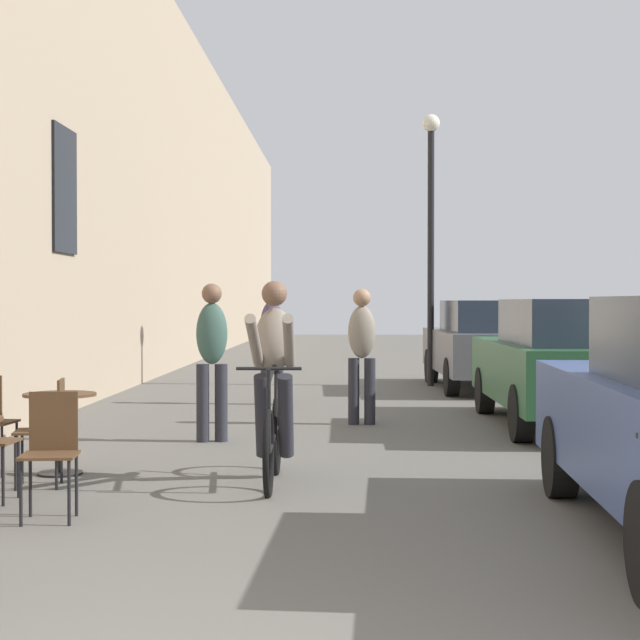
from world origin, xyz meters
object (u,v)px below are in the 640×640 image
cyclist_on_bicycle (274,386)px  pedestrian_far (272,338)px  pedestrian_near (212,353)px  cafe_table_far (60,416)px  pedestrian_mid (362,348)px  street_lamp (431,214)px  cafe_chair_far_toward_street (48,424)px  parked_car_second (571,361)px  parked_car_third (489,343)px  cafe_chair_mid_toward_wall (51,446)px

cyclist_on_bicycle → pedestrian_far: size_ratio=1.01×
cyclist_on_bicycle → pedestrian_near: pedestrian_near is taller
cyclist_on_bicycle → pedestrian_far: (-0.50, 6.54, 0.18)m
cafe_table_far → pedestrian_mid: bearing=54.2°
cafe_table_far → street_lamp: 10.78m
cyclist_on_bicycle → cafe_table_far: bearing=171.2°
pedestrian_near → cafe_chair_far_toward_street: bearing=-109.7°
parked_car_second → parked_car_third: (-0.26, 5.44, -0.01)m
cafe_chair_mid_toward_wall → cafe_table_far: 1.92m
cafe_table_far → parked_car_second: size_ratio=0.16×
cafe_table_far → cyclist_on_bicycle: size_ratio=0.41×
cyclist_on_bicycle → parked_car_second: 5.06m
cafe_table_far → parked_car_third: bearing=60.8°
cafe_chair_mid_toward_wall → pedestrian_mid: (2.26, 5.63, 0.43)m
cafe_chair_mid_toward_wall → parked_car_second: (4.79, 5.37, 0.29)m
cafe_table_far → pedestrian_far: (1.42, 6.24, 0.47)m
cyclist_on_bicycle → pedestrian_mid: size_ratio=1.04×
cafe_chair_mid_toward_wall → pedestrian_near: size_ratio=0.52×
pedestrian_mid → parked_car_second: (2.53, -0.26, -0.14)m
cafe_chair_far_toward_street → pedestrian_near: pedestrian_near is taller
cafe_chair_mid_toward_wall → parked_car_second: bearing=48.3°
pedestrian_far → parked_car_third: size_ratio=0.40×
pedestrian_mid → pedestrian_far: pedestrian_far is taller
cyclist_on_bicycle → parked_car_second: (3.33, 3.81, -0.00)m
pedestrian_far → parked_car_third: (3.57, 2.70, -0.19)m
pedestrian_mid → pedestrian_near: bearing=-135.7°
pedestrian_near → pedestrian_mid: 2.31m
cafe_chair_mid_toward_wall → pedestrian_mid: 6.09m
cafe_chair_far_toward_street → cyclist_on_bicycle: size_ratio=0.51×
cafe_chair_mid_toward_wall → parked_car_second: parked_car_second is taller
pedestrian_near → street_lamp: bearing=68.4°
parked_car_second → parked_car_third: parked_car_second is taller
cafe_table_far → cafe_chair_far_toward_street: 0.61m
cafe_chair_far_toward_street → parked_car_second: (5.17, 4.12, 0.29)m
street_lamp → cafe_chair_mid_toward_wall: bearing=-107.3°
cafe_chair_far_toward_street → street_lamp: 11.30m
cafe_chair_mid_toward_wall → cafe_table_far: bearing=104.0°
cyclist_on_bicycle → pedestrian_far: bearing=94.4°
cafe_chair_mid_toward_wall → pedestrian_mid: pedestrian_mid is taller
cafe_chair_far_toward_street → pedestrian_far: 7.00m
cafe_chair_far_toward_street → parked_car_second: size_ratio=0.20×
parked_car_second → parked_car_third: 5.44m
parked_car_second → street_lamp: bearing=101.1°
cafe_chair_far_toward_street → parked_car_second: 6.62m
parked_car_second → parked_car_third: bearing=92.7°
pedestrian_far → street_lamp: street_lamp is taller
cafe_chair_mid_toward_wall → pedestrian_mid: bearing=68.2°
pedestrian_far → parked_car_third: 4.48m
cafe_chair_mid_toward_wall → pedestrian_far: size_ratio=0.51×
cafe_chair_far_toward_street → street_lamp: (3.97, 10.26, 2.59)m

